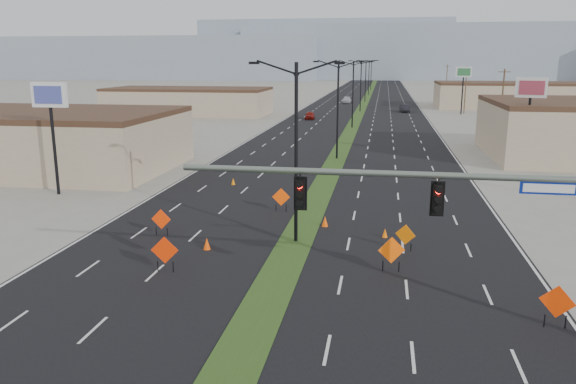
% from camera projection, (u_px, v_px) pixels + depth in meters
% --- Properties ---
extents(ground, '(600.00, 600.00, 0.00)m').
position_uv_depth(ground, '(245.00, 343.00, 20.52)').
color(ground, gray).
rests_on(ground, ground).
extents(road_surface, '(25.00, 400.00, 0.02)m').
position_uv_depth(road_surface, '(361.00, 110.00, 116.48)').
color(road_surface, black).
rests_on(road_surface, ground).
extents(median_strip, '(2.00, 400.00, 0.04)m').
position_uv_depth(median_strip, '(361.00, 110.00, 116.48)').
color(median_strip, '#2B4B1A').
rests_on(median_strip, ground).
extents(building_sw_far, '(30.00, 14.00, 4.50)m').
position_uv_depth(building_sw_far, '(189.00, 102.00, 106.77)').
color(building_sw_far, tan).
rests_on(building_sw_far, ground).
extents(building_se_far, '(44.00, 16.00, 5.00)m').
position_uv_depth(building_se_far, '(543.00, 97.00, 119.33)').
color(building_se_far, tan).
rests_on(building_se_far, ground).
extents(mesa_west, '(180.00, 50.00, 22.00)m').
position_uv_depth(mesa_west, '(154.00, 58.00, 306.21)').
color(mesa_west, '#8896A9').
rests_on(mesa_west, ground).
extents(mesa_center, '(220.00, 50.00, 28.00)m').
position_uv_depth(mesa_center, '(453.00, 52.00, 298.69)').
color(mesa_center, '#8896A9').
rests_on(mesa_center, ground).
extents(mesa_backdrop, '(140.00, 50.00, 32.00)m').
position_uv_depth(mesa_backdrop, '(326.00, 50.00, 328.81)').
color(mesa_backdrop, '#8896A9').
rests_on(mesa_backdrop, ground).
extents(signal_mast, '(16.30, 0.60, 8.00)m').
position_uv_depth(signal_mast, '(490.00, 213.00, 19.94)').
color(signal_mast, slate).
rests_on(signal_mast, ground).
extents(streetlight_0, '(5.15, 0.24, 10.02)m').
position_uv_depth(streetlight_0, '(296.00, 148.00, 30.79)').
color(streetlight_0, black).
rests_on(streetlight_0, ground).
extents(streetlight_1, '(5.15, 0.24, 10.02)m').
position_uv_depth(streetlight_1, '(338.00, 107.00, 57.66)').
color(streetlight_1, black).
rests_on(streetlight_1, ground).
extents(streetlight_2, '(5.15, 0.24, 10.02)m').
position_uv_depth(streetlight_2, '(353.00, 92.00, 84.53)').
color(streetlight_2, black).
rests_on(streetlight_2, ground).
extents(streetlight_3, '(5.15, 0.24, 10.02)m').
position_uv_depth(streetlight_3, '(361.00, 84.00, 111.40)').
color(streetlight_3, black).
rests_on(streetlight_3, ground).
extents(streetlight_4, '(5.15, 0.24, 10.02)m').
position_uv_depth(streetlight_4, '(366.00, 79.00, 138.27)').
color(streetlight_4, black).
rests_on(streetlight_4, ground).
extents(streetlight_5, '(5.15, 0.24, 10.02)m').
position_uv_depth(streetlight_5, '(369.00, 76.00, 165.14)').
color(streetlight_5, black).
rests_on(streetlight_5, ground).
extents(streetlight_6, '(5.15, 0.24, 10.02)m').
position_uv_depth(streetlight_6, '(371.00, 74.00, 192.01)').
color(streetlight_6, black).
rests_on(streetlight_6, ground).
extents(utility_pole_1, '(1.60, 0.20, 9.00)m').
position_uv_depth(utility_pole_1, '(502.00, 102.00, 73.77)').
color(utility_pole_1, '#4C3823').
rests_on(utility_pole_1, ground).
extents(utility_pole_2, '(1.60, 0.20, 9.00)m').
position_uv_depth(utility_pole_2, '(466.00, 89.00, 107.36)').
color(utility_pole_2, '#4C3823').
rests_on(utility_pole_2, ground).
extents(utility_pole_3, '(1.60, 0.20, 9.00)m').
position_uv_depth(utility_pole_3, '(446.00, 82.00, 140.95)').
color(utility_pole_3, '#4C3823').
rests_on(utility_pole_3, ground).
extents(car_left, '(1.82, 4.02, 1.34)m').
position_uv_depth(car_left, '(310.00, 115.00, 97.93)').
color(car_left, maroon).
rests_on(car_left, ground).
extents(car_mid, '(2.00, 4.69, 1.51)m').
position_uv_depth(car_mid, '(405.00, 108.00, 111.57)').
color(car_mid, black).
rests_on(car_mid, ground).
extents(car_far, '(2.00, 4.91, 1.43)m').
position_uv_depth(car_far, '(347.00, 100.00, 134.93)').
color(car_far, '#B7BAC1').
rests_on(car_far, ground).
extents(construction_sign_0, '(1.20, 0.07, 1.59)m').
position_uv_depth(construction_sign_0, '(161.00, 220.00, 32.94)').
color(construction_sign_0, '#FF3405').
rests_on(construction_sign_0, ground).
extents(construction_sign_1, '(1.36, 0.18, 1.81)m').
position_uv_depth(construction_sign_1, '(165.00, 251.00, 27.17)').
color(construction_sign_1, red).
rests_on(construction_sign_1, ground).
extents(construction_sign_2, '(1.22, 0.11, 1.62)m').
position_uv_depth(construction_sign_2, '(281.00, 198.00, 38.19)').
color(construction_sign_2, '#FF4605').
rests_on(construction_sign_2, ground).
extents(construction_sign_3, '(1.30, 0.37, 1.78)m').
position_uv_depth(construction_sign_3, '(392.00, 251.00, 27.22)').
color(construction_sign_3, '#FE5505').
rests_on(construction_sign_3, ground).
extents(construction_sign_4, '(1.06, 0.46, 1.50)m').
position_uv_depth(construction_sign_4, '(405.00, 236.00, 30.21)').
color(construction_sign_4, '#D55F04').
rests_on(construction_sign_4, ground).
extents(construction_sign_5, '(1.22, 0.57, 1.76)m').
position_uv_depth(construction_sign_5, '(557.00, 303.00, 21.45)').
color(construction_sign_5, '#FF3905').
rests_on(construction_sign_5, ground).
extents(cone_0, '(0.51, 0.51, 0.67)m').
position_uv_depth(cone_0, '(207.00, 244.00, 30.58)').
color(cone_0, '#F94A05').
rests_on(cone_0, ground).
extents(cone_1, '(0.34, 0.34, 0.55)m').
position_uv_depth(cone_1, '(385.00, 233.00, 32.67)').
color(cone_1, '#FD6805').
rests_on(cone_1, ground).
extents(cone_2, '(0.49, 0.49, 0.67)m').
position_uv_depth(cone_2, '(325.00, 221.00, 34.82)').
color(cone_2, '#F75205').
rests_on(cone_2, ground).
extents(cone_3, '(0.36, 0.36, 0.57)m').
position_uv_depth(cone_3, '(233.00, 181.00, 46.48)').
color(cone_3, orange).
rests_on(cone_3, ground).
extents(pole_sign_west, '(2.78, 0.44, 8.52)m').
position_uv_depth(pole_sign_west, '(50.00, 104.00, 41.75)').
color(pole_sign_west, black).
rests_on(pole_sign_west, ground).
extents(pole_sign_east_near, '(2.75, 1.19, 8.51)m').
position_uv_depth(pole_sign_east_near, '(531.00, 95.00, 52.53)').
color(pole_sign_east_near, black).
rests_on(pole_sign_east_near, ground).
extents(pole_sign_east_far, '(2.91, 0.91, 8.88)m').
position_uv_depth(pole_sign_east_far, '(464.00, 76.00, 105.46)').
color(pole_sign_east_far, black).
rests_on(pole_sign_east_far, ground).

